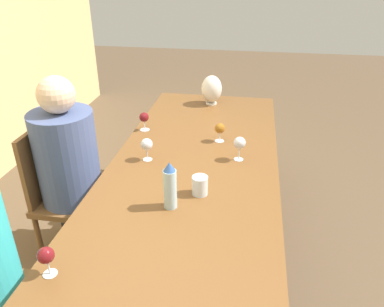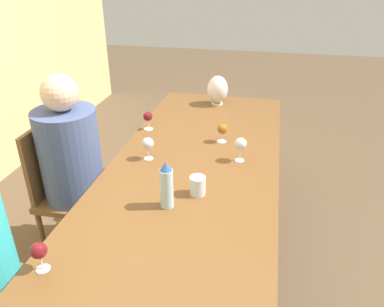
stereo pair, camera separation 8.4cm
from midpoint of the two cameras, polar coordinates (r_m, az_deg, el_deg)
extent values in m
plane|color=brown|center=(2.56, -1.53, -19.16)|extent=(14.00, 14.00, 0.00)
cube|color=brown|center=(2.07, -1.78, -4.65)|extent=(2.94, 0.99, 0.04)
cylinder|color=brown|center=(3.43, 9.25, 1.34)|extent=(0.07, 0.07, 0.74)
cylinder|color=brown|center=(3.51, -3.78, 2.29)|extent=(0.07, 0.07, 0.74)
cylinder|color=#ADCCD6|center=(1.81, -4.70, -5.45)|extent=(0.07, 0.07, 0.20)
cone|color=#33599E|center=(1.75, -4.86, -2.02)|extent=(0.06, 0.06, 0.04)
cylinder|color=silver|center=(1.93, -0.05, -4.90)|extent=(0.08, 0.08, 0.10)
cylinder|color=silver|center=(3.18, 2.19, 7.70)|extent=(0.09, 0.09, 0.01)
ellipsoid|color=silver|center=(3.14, 2.22, 9.78)|extent=(0.17, 0.17, 0.23)
cylinder|color=silver|center=(2.70, -8.10, 3.60)|extent=(0.07, 0.07, 0.00)
cylinder|color=silver|center=(2.69, -8.15, 4.28)|extent=(0.01, 0.01, 0.07)
sphere|color=maroon|center=(2.66, -8.23, 5.50)|extent=(0.07, 0.07, 0.07)
cylinder|color=silver|center=(1.63, -22.26, -16.62)|extent=(0.06, 0.06, 0.00)
cylinder|color=silver|center=(1.61, -22.48, -15.74)|extent=(0.01, 0.01, 0.06)
sphere|color=maroon|center=(1.57, -22.87, -14.13)|extent=(0.07, 0.07, 0.07)
cylinder|color=silver|center=(2.29, 6.05, -0.90)|extent=(0.06, 0.06, 0.00)
cylinder|color=silver|center=(2.27, 6.11, 0.01)|extent=(0.01, 0.01, 0.08)
sphere|color=silver|center=(2.24, 6.19, 1.62)|extent=(0.07, 0.07, 0.07)
cylinder|color=silver|center=(2.29, -7.83, -0.91)|extent=(0.06, 0.06, 0.00)
cylinder|color=silver|center=(2.28, -7.89, -0.10)|extent=(0.01, 0.01, 0.07)
sphere|color=silver|center=(2.25, -8.00, 1.39)|extent=(0.07, 0.07, 0.07)
cylinder|color=silver|center=(2.51, 3.23, 1.92)|extent=(0.06, 0.06, 0.00)
cylinder|color=silver|center=(2.50, 3.25, 2.58)|extent=(0.01, 0.01, 0.06)
sphere|color=#995B19|center=(2.47, 3.29, 3.84)|extent=(0.07, 0.07, 0.07)
cube|color=brown|center=(2.66, -18.36, -6.72)|extent=(0.44, 0.44, 0.04)
cube|color=brown|center=(2.63, -23.07, -1.40)|extent=(0.40, 0.03, 0.48)
cylinder|color=brown|center=(2.59, -15.63, -13.65)|extent=(0.04, 0.04, 0.40)
cylinder|color=brown|center=(2.85, -12.59, -8.81)|extent=(0.04, 0.04, 0.40)
cylinder|color=brown|center=(2.75, -23.02, -12.20)|extent=(0.04, 0.04, 0.40)
cylinder|color=brown|center=(3.00, -19.41, -7.81)|extent=(0.04, 0.04, 0.40)
cube|color=#2D2D38|center=(2.75, -16.45, -10.40)|extent=(0.29, 0.21, 0.44)
cylinder|color=#475684|center=(2.50, -19.43, -0.59)|extent=(0.39, 0.39, 0.60)
sphere|color=beige|center=(2.35, -21.00, 8.36)|extent=(0.22, 0.22, 0.22)
camera|label=1|loc=(0.04, -91.14, -0.59)|focal=35.00mm
camera|label=2|loc=(0.04, 88.86, 0.59)|focal=35.00mm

